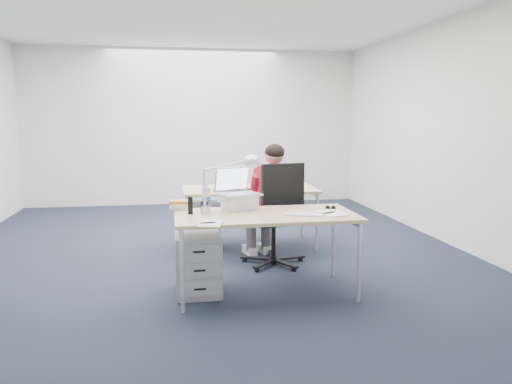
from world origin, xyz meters
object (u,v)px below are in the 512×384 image
(drawer_pedestal_far, at_px, (202,226))
(book_stack, at_px, (180,205))
(silver_laptop, at_px, (240,189))
(computer_mouse, at_px, (319,213))
(bear_figurine, at_px, (247,200))
(wireless_keyboard, at_px, (304,215))
(headphones, at_px, (244,207))
(cordless_phone, at_px, (190,205))
(can_koozie, at_px, (205,206))
(dark_laptop, at_px, (236,181))
(desk_lamp, at_px, (223,183))
(drawer_pedestal_near, at_px, (198,263))
(sunglasses, at_px, (330,208))
(office_chair, at_px, (275,236))
(desk_near, at_px, (266,219))
(far_cup, at_px, (296,182))
(water_bottle, at_px, (206,198))
(seated_person, at_px, (269,202))
(desk_far, at_px, (250,192))

(drawer_pedestal_far, xyz_separation_m, book_stack, (-0.29, -1.32, 0.50))
(drawer_pedestal_far, distance_m, silver_laptop, 1.57)
(computer_mouse, relative_size, bear_figurine, 0.62)
(wireless_keyboard, bearing_deg, headphones, 159.42)
(book_stack, height_order, cordless_phone, cordless_phone)
(can_koozie, bearing_deg, dark_laptop, 70.87)
(headphones, bearing_deg, desk_lamp, -138.69)
(drawer_pedestal_near, bearing_deg, sunglasses, 0.76)
(drawer_pedestal_near, bearing_deg, office_chair, 39.84)
(bear_figurine, bearing_deg, desk_near, -66.20)
(far_cup, bearing_deg, sunglasses, -92.50)
(drawer_pedestal_near, xyz_separation_m, headphones, (0.45, 0.20, 0.47))
(headphones, distance_m, far_cup, 1.65)
(wireless_keyboard, bearing_deg, office_chair, 116.14)
(silver_laptop, xyz_separation_m, far_cup, (0.91, 1.45, -0.15))
(desk_lamp, bearing_deg, bear_figurine, 33.58)
(computer_mouse, relative_size, sunglasses, 0.95)
(desk_near, height_order, drawer_pedestal_far, desk_near)
(drawer_pedestal_near, distance_m, water_bottle, 0.59)
(silver_laptop, distance_m, cordless_phone, 0.50)
(drawer_pedestal_near, height_order, cordless_phone, cordless_phone)
(wireless_keyboard, distance_m, computer_mouse, 0.14)
(wireless_keyboard, bearing_deg, dark_laptop, 125.72)
(seated_person, xyz_separation_m, desk_lamp, (-0.59, -0.89, 0.34))
(office_chair, height_order, drawer_pedestal_far, office_chair)
(drawer_pedestal_near, distance_m, headphones, 0.68)
(drawer_pedestal_near, height_order, book_stack, book_stack)
(drawer_pedestal_far, relative_size, can_koozie, 4.79)
(silver_laptop, distance_m, headphones, 0.19)
(office_chair, relative_size, bear_figurine, 7.40)
(water_bottle, distance_m, desk_lamp, 0.22)
(office_chair, bearing_deg, far_cup, 51.60)
(drawer_pedestal_far, distance_m, desk_lamp, 1.72)
(drawer_pedestal_near, distance_m, drawer_pedestal_far, 1.56)
(headphones, xyz_separation_m, water_bottle, (-0.37, -0.12, 0.11))
(desk_near, xyz_separation_m, dark_laptop, (-0.06, 1.51, 0.16))
(desk_near, bearing_deg, computer_mouse, -13.20)
(office_chair, relative_size, cordless_phone, 7.13)
(drawer_pedestal_far, bearing_deg, desk_lamp, -86.51)
(drawer_pedestal_near, relative_size, desk_lamp, 1.02)
(water_bottle, relative_size, cordless_phone, 1.63)
(book_stack, distance_m, sunglasses, 1.41)
(drawer_pedestal_near, xyz_separation_m, computer_mouse, (1.06, -0.22, 0.47))
(wireless_keyboard, relative_size, headphones, 1.67)
(sunglasses, bearing_deg, can_koozie, -157.21)
(cordless_phone, bearing_deg, desk_far, 60.10)
(computer_mouse, height_order, sunglasses, computer_mouse)
(desk_far, distance_m, dark_laptop, 0.26)
(bear_figurine, height_order, sunglasses, bear_figurine)
(bear_figurine, distance_m, cordless_phone, 0.60)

